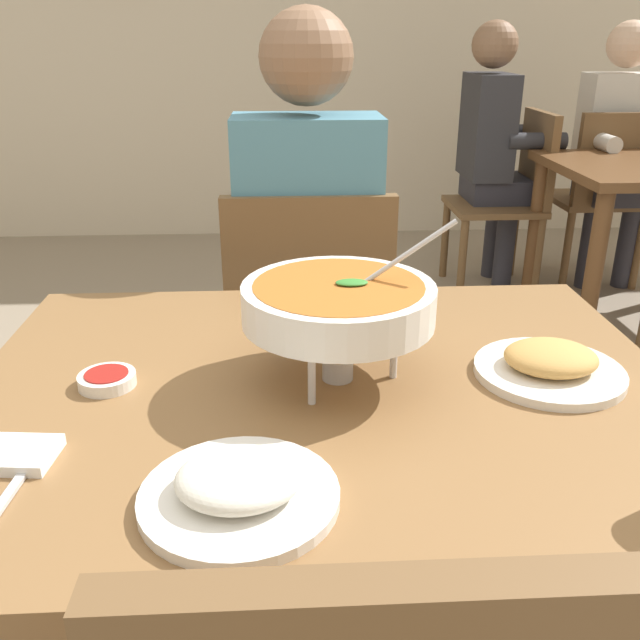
# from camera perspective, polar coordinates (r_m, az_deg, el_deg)

# --- Properties ---
(dining_table_main) EXTENTS (1.13, 0.89, 0.73)m
(dining_table_main) POSITION_cam_1_polar(r_m,az_deg,el_deg) (1.15, 0.42, -10.46)
(dining_table_main) COLOR brown
(dining_table_main) RESTS_ON ground_plane
(chair_diner_main) EXTENTS (0.44, 0.44, 0.90)m
(chair_diner_main) POSITION_cam_1_polar(r_m,az_deg,el_deg) (1.84, -0.99, -0.90)
(chair_diner_main) COLOR brown
(chair_diner_main) RESTS_ON ground_plane
(diner_main) EXTENTS (0.40, 0.45, 1.31)m
(diner_main) POSITION_cam_1_polar(r_m,az_deg,el_deg) (1.79, -1.08, 6.44)
(diner_main) COLOR #2D2D38
(diner_main) RESTS_ON ground_plane
(curry_bowl) EXTENTS (0.33, 0.30, 0.26)m
(curry_bowl) POSITION_cam_1_polar(r_m,az_deg,el_deg) (1.06, 1.55, 1.34)
(curry_bowl) COLOR silver
(curry_bowl) RESTS_ON dining_table_main
(rice_plate) EXTENTS (0.24, 0.24, 0.06)m
(rice_plate) POSITION_cam_1_polar(r_m,az_deg,el_deg) (0.84, -6.76, -13.67)
(rice_plate) COLOR white
(rice_plate) RESTS_ON dining_table_main
(appetizer_plate) EXTENTS (0.24, 0.24, 0.06)m
(appetizer_plate) POSITION_cam_1_polar(r_m,az_deg,el_deg) (1.17, 18.57, -3.54)
(appetizer_plate) COLOR white
(appetizer_plate) RESTS_ON dining_table_main
(sauce_dish) EXTENTS (0.09, 0.09, 0.02)m
(sauce_dish) POSITION_cam_1_polar(r_m,az_deg,el_deg) (1.14, -17.29, -4.72)
(sauce_dish) COLOR white
(sauce_dish) RESTS_ON dining_table_main
(napkin_folded) EXTENTS (0.13, 0.09, 0.02)m
(napkin_folded) POSITION_cam_1_polar(r_m,az_deg,el_deg) (1.00, -24.45, -10.12)
(napkin_folded) COLOR white
(napkin_folded) RESTS_ON dining_table_main
(spoon_utensil) EXTENTS (0.02, 0.17, 0.01)m
(spoon_utensil) POSITION_cam_1_polar(r_m,az_deg,el_deg) (0.95, -23.72, -12.01)
(spoon_utensil) COLOR silver
(spoon_utensil) RESTS_ON dining_table_main
(chair_bg_left) EXTENTS (0.44, 0.44, 0.90)m
(chair_bg_left) POSITION_cam_1_polar(r_m,az_deg,el_deg) (3.65, 15.77, 10.24)
(chair_bg_left) COLOR brown
(chair_bg_left) RESTS_ON ground_plane
(chair_bg_middle) EXTENTS (0.44, 0.44, 0.90)m
(chair_bg_middle) POSITION_cam_1_polar(r_m,az_deg,el_deg) (3.86, 22.51, 10.01)
(chair_bg_middle) COLOR brown
(chair_bg_middle) RESTS_ON ground_plane
(patron_bg_left) EXTENTS (0.45, 0.40, 1.31)m
(patron_bg_left) POSITION_cam_1_polar(r_m,az_deg,el_deg) (3.66, 14.24, 14.19)
(patron_bg_left) COLOR #2D2D38
(patron_bg_left) RESTS_ON ground_plane
(patron_bg_middle) EXTENTS (0.40, 0.45, 1.31)m
(patron_bg_middle) POSITION_cam_1_polar(r_m,az_deg,el_deg) (3.87, 23.54, 13.47)
(patron_bg_middle) COLOR #2D2D38
(patron_bg_middle) RESTS_ON ground_plane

